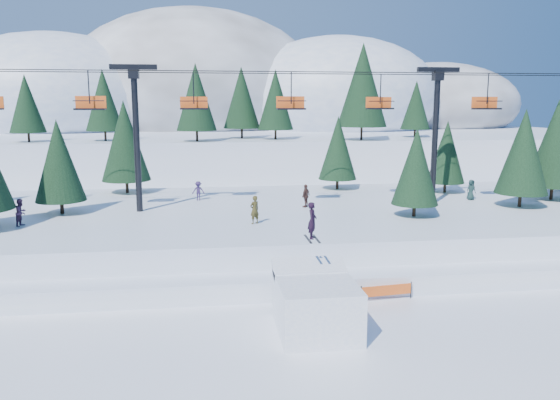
{
  "coord_description": "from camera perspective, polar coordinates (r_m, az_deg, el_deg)",
  "views": [
    {
      "loc": [
        -4.18,
        -21.44,
        10.06
      ],
      "look_at": [
        -0.46,
        6.0,
        5.2
      ],
      "focal_mm": 35.0,
      "sensor_mm": 36.0,
      "label": 1
    }
  ],
  "objects": [
    {
      "name": "jump_kicker",
      "position": [
        24.95,
        3.74,
        -10.67
      ],
      "size": [
        3.44,
        4.68,
        5.61
      ],
      "color": "white",
      "rests_on": "ground"
    },
    {
      "name": "conifer_stand",
      "position": [
        41.51,
        3.5,
        5.71
      ],
      "size": [
        61.43,
        17.6,
        9.99
      ],
      "color": "black",
      "rests_on": "mid_shelf"
    },
    {
      "name": "berm",
      "position": [
        31.22,
        0.34,
        -7.78
      ],
      "size": [
        70.0,
        6.0,
        1.1
      ],
      "primitive_type": "cube",
      "color": "white",
      "rests_on": "ground"
    },
    {
      "name": "distant_skiers",
      "position": [
        39.48,
        -3.96,
        0.13
      ],
      "size": [
        33.49,
        9.92,
        1.82
      ],
      "color": "#3B243F",
      "rests_on": "mid_shelf"
    },
    {
      "name": "banner_near",
      "position": [
        29.19,
        11.06,
        -9.27
      ],
      "size": [
        2.84,
        0.37,
        0.9
      ],
      "color": "black",
      "rests_on": "ground"
    },
    {
      "name": "banner_far",
      "position": [
        32.25,
        17.03,
        -7.66
      ],
      "size": [
        2.83,
        0.47,
        0.9
      ],
      "color": "black",
      "rests_on": "ground"
    },
    {
      "name": "ground",
      "position": [
        24.05,
        3.1,
        -14.79
      ],
      "size": [
        160.0,
        160.0,
        0.0
      ],
      "primitive_type": "plane",
      "color": "white",
      "rests_on": "ground"
    },
    {
      "name": "mountain_ridge",
      "position": [
        94.8,
        -8.38,
        9.6
      ],
      "size": [
        119.0,
        60.72,
        26.46
      ],
      "color": "white",
      "rests_on": "ground"
    },
    {
      "name": "mid_shelf",
      "position": [
        40.63,
        -1.64,
        -2.57
      ],
      "size": [
        70.0,
        22.0,
        2.5
      ],
      "primitive_type": "cube",
      "color": "white",
      "rests_on": "ground"
    },
    {
      "name": "chairlift",
      "position": [
        39.83,
        -0.22,
        8.89
      ],
      "size": [
        46.0,
        3.21,
        10.28
      ],
      "color": "black",
      "rests_on": "mid_shelf"
    }
  ]
}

